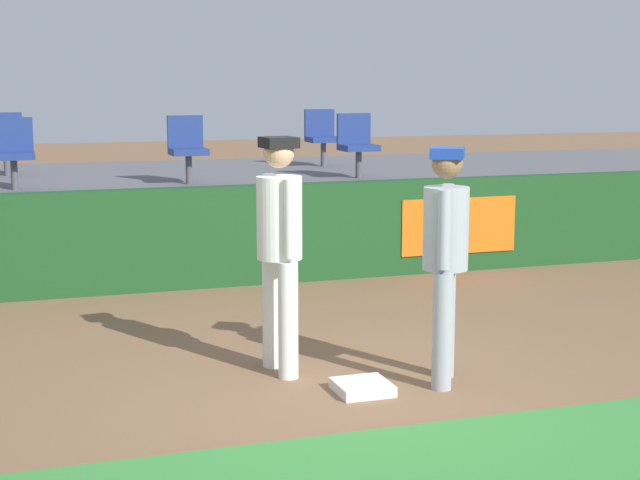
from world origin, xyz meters
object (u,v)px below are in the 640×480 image
first_base (362,387)px  seat_front_center (187,146)px  player_fielder_home (280,238)px  player_runner_visitor (445,249)px  seat_front_right (357,142)px  seat_back_left (5,140)px  seat_back_right (322,134)px  seat_front_left (13,149)px

first_base → seat_front_center: 5.72m
player_fielder_home → player_runner_visitor: 1.30m
seat_front_right → seat_front_center: (-2.25, -0.00, -0.00)m
first_base → seat_back_left: size_ratio=0.48×
seat_back_left → seat_back_right: (4.50, 0.00, 0.00)m
seat_back_left → player_fielder_home: bearing=-73.8°
seat_back_left → seat_back_right: bearing=0.0°
seat_front_right → seat_front_left: bearing=180.0°
seat_front_center → seat_back_right: (2.37, 1.80, 0.00)m
player_fielder_home → seat_front_center: (0.21, 4.83, 0.41)m
player_runner_visitor → seat_back_right: bearing=-161.8°
seat_front_right → seat_front_center: bearing=-180.0°
seat_front_left → seat_back_right: bearing=22.0°
first_base → seat_front_center: size_ratio=0.48×
first_base → player_fielder_home: (-0.43, 0.70, 1.04)m
seat_front_center → seat_front_left: same height
first_base → player_runner_visitor: bearing=2.5°
player_fielder_home → seat_front_left: 5.19m
first_base → player_runner_visitor: player_runner_visitor is taller
seat_front_left → seat_front_center: bearing=-0.0°
first_base → seat_back_right: bearing=73.7°
seat_back_right → seat_front_left: same height
seat_front_center → seat_back_right: 2.98m
player_runner_visitor → seat_front_left: seat_front_left is taller
player_fielder_home → seat_front_center: bearing=171.3°
seat_front_right → seat_back_right: size_ratio=1.00×
player_fielder_home → seat_back_right: 7.13m
player_runner_visitor → seat_front_right: size_ratio=2.16×
seat_front_right → seat_back_left: same height
seat_front_right → seat_front_center: 2.25m
seat_front_right → player_runner_visitor: bearing=-103.8°
seat_back_right → seat_front_center: bearing=-142.8°
seat_front_left → seat_front_right: bearing=-0.0°
seat_front_left → player_fielder_home: bearing=-68.8°
seat_back_left → seat_front_center: bearing=-40.2°
player_fielder_home → seat_back_left: (-1.92, 6.63, 0.41)m
player_runner_visitor → seat_front_right: seat_front_right is taller
seat_front_center → seat_back_right: same height
first_base → seat_front_right: 6.07m
player_fielder_home → seat_back_left: player_fielder_home is taller
seat_back_left → seat_back_right: size_ratio=1.00×
seat_back_left → seat_front_left: same height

